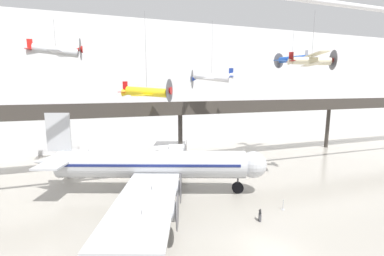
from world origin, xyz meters
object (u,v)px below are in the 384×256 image
suspended_plane_blue_trainer (292,59)px  suspended_plane_yellow_lowwing (147,92)px  suspended_plane_silver_racer (56,51)px  stanchion_barrier (283,207)px  suspended_plane_white_twin (212,77)px  airliner_silver_main (151,165)px  suspended_plane_cream_biplane (312,61)px  info_sign_pedestal (260,216)px

suspended_plane_blue_trainer → suspended_plane_yellow_lowwing: (-24.99, -4.51, -5.15)m
suspended_plane_silver_racer → stanchion_barrier: suspended_plane_silver_racer is taller
suspended_plane_white_twin → suspended_plane_yellow_lowwing: (-9.45, -1.97, -1.96)m
suspended_plane_silver_racer → suspended_plane_blue_trainer: bearing=-5.1°
suspended_plane_blue_trainer → stanchion_barrier: 27.16m
suspended_plane_silver_racer → suspended_plane_yellow_lowwing: 14.95m
airliner_silver_main → suspended_plane_blue_trainer: suspended_plane_blue_trainer is taller
stanchion_barrier → airliner_silver_main: bearing=144.9°
suspended_plane_cream_biplane → suspended_plane_silver_racer: 33.72m
suspended_plane_silver_racer → suspended_plane_yellow_lowwing: suspended_plane_silver_racer is taller
suspended_plane_silver_racer → suspended_plane_yellow_lowwing: bearing=-36.4°
suspended_plane_blue_trainer → suspended_plane_silver_racer: bearing=68.9°
airliner_silver_main → suspended_plane_cream_biplane: suspended_plane_cream_biplane is taller
suspended_plane_silver_racer → suspended_plane_cream_biplane: bearing=-24.2°
airliner_silver_main → suspended_plane_white_twin: bearing=51.5°
suspended_plane_white_twin → suspended_plane_yellow_lowwing: size_ratio=0.86×
airliner_silver_main → suspended_plane_blue_trainer: (25.39, 8.79, 13.14)m
suspended_plane_silver_racer → stanchion_barrier: size_ratio=7.89×
info_sign_pedestal → suspended_plane_silver_racer: bearing=147.8°
suspended_plane_yellow_lowwing → stanchion_barrier: size_ratio=9.87×
suspended_plane_cream_biplane → suspended_plane_white_twin: (-9.96, 7.93, -1.87)m
airliner_silver_main → suspended_plane_white_twin: 15.33m
suspended_plane_blue_trainer → suspended_plane_silver_racer: size_ratio=0.85×
suspended_plane_cream_biplane → suspended_plane_silver_racer: (-30.42, 14.43, 1.68)m
suspended_plane_white_twin → suspended_plane_yellow_lowwing: suspended_plane_white_twin is taller
suspended_plane_white_twin → suspended_plane_silver_racer: (-20.46, 6.50, 3.55)m
suspended_plane_blue_trainer → info_sign_pedestal: size_ratio=5.82×
info_sign_pedestal → suspended_plane_yellow_lowwing: bearing=137.2°
airliner_silver_main → info_sign_pedestal: bearing=-29.6°
suspended_plane_white_twin → stanchion_barrier: suspended_plane_white_twin is taller
suspended_plane_yellow_lowwing → info_sign_pedestal: size_ratio=8.57×
suspended_plane_yellow_lowwing → stanchion_barrier: bearing=-18.1°
suspended_plane_white_twin → stanchion_barrier: (1.73, -14.38, -12.94)m
airliner_silver_main → suspended_plane_yellow_lowwing: bearing=103.8°
suspended_plane_yellow_lowwing → stanchion_barrier: (11.18, -12.42, -10.98)m
stanchion_barrier → suspended_plane_white_twin: bearing=96.9°
suspended_plane_blue_trainer → suspended_plane_silver_racer: same height
suspended_plane_cream_biplane → suspended_plane_silver_racer: size_ratio=0.82×
suspended_plane_cream_biplane → info_sign_pedestal: 20.21m
airliner_silver_main → suspended_plane_silver_racer: size_ratio=3.47×
suspended_plane_cream_biplane → suspended_plane_blue_trainer: (5.58, 10.47, 1.33)m
suspended_plane_silver_racer → info_sign_pedestal: 33.28m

